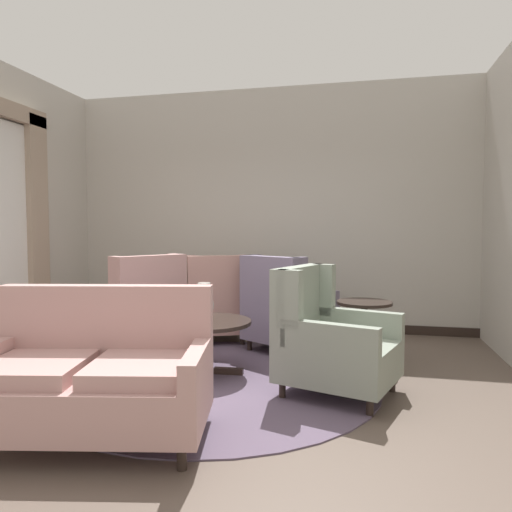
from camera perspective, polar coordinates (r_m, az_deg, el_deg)
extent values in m
plane|color=brown|center=(4.24, -6.36, -15.99)|extent=(7.94, 7.94, 0.00)
cube|color=#BCB7AD|center=(6.70, 1.38, 5.62)|extent=(5.83, 0.08, 3.34)
cube|color=black|center=(6.78, 1.27, -8.11)|extent=(5.67, 0.03, 0.12)
cylinder|color=#5B4C60|center=(4.51, -5.08, -14.72)|extent=(3.00, 3.00, 0.01)
cube|color=tan|center=(6.64, -24.72, 3.37)|extent=(0.10, 0.32, 2.74)
cylinder|color=black|center=(4.61, -6.01, -7.90)|extent=(0.87, 0.87, 0.03)
cylinder|color=black|center=(4.66, -6.00, -10.75)|extent=(0.10, 0.10, 0.44)
cube|color=black|center=(4.67, -3.29, -13.67)|extent=(0.28, 0.08, 0.07)
cube|color=black|center=(4.93, -6.17, -12.77)|extent=(0.16, 0.28, 0.07)
cube|color=black|center=(4.57, -7.90, -14.09)|extent=(0.17, 0.28, 0.07)
cylinder|color=beige|center=(4.55, -6.22, -7.67)|extent=(0.10, 0.10, 0.02)
ellipsoid|color=beige|center=(4.52, -6.23, -5.93)|extent=(0.18, 0.18, 0.26)
cylinder|color=beige|center=(4.50, -6.24, -3.81)|extent=(0.08, 0.08, 0.08)
torus|color=beige|center=(4.50, -6.25, -3.30)|extent=(0.12, 0.12, 0.02)
cube|color=tan|center=(3.40, -19.20, -15.81)|extent=(1.64, 1.10, 0.31)
cube|color=tan|center=(3.59, -17.41, -7.65)|extent=(1.50, 0.43, 0.54)
cube|color=tan|center=(3.43, -24.81, -12.12)|extent=(0.71, 0.72, 0.10)
cube|color=tan|center=(3.20, -13.83, -13.03)|extent=(0.71, 0.72, 0.10)
cube|color=tan|center=(3.10, -7.19, -12.69)|extent=(0.25, 0.73, 0.18)
cylinder|color=black|center=(3.02, -8.89, -22.80)|extent=(0.06, 0.06, 0.14)
cylinder|color=black|center=(4.01, -26.52, -16.39)|extent=(0.06, 0.06, 0.14)
cylinder|color=black|center=(3.62, -6.93, -18.27)|extent=(0.06, 0.06, 0.14)
cube|color=tan|center=(6.05, -4.80, -7.19)|extent=(0.99, 1.04, 0.32)
cube|color=tan|center=(5.64, -4.51, -3.11)|extent=(0.73, 0.41, 0.62)
cube|color=tan|center=(5.76, -1.49, -2.22)|extent=(0.17, 0.22, 0.47)
cube|color=tan|center=(5.70, -7.74, -2.31)|extent=(0.17, 0.22, 0.47)
cube|color=tan|center=(6.09, -1.90, -4.47)|extent=(0.37, 0.71, 0.23)
cube|color=tan|center=(6.04, -7.83, -4.57)|extent=(0.37, 0.71, 0.23)
cylinder|color=black|center=(6.45, -2.52, -8.60)|extent=(0.06, 0.06, 0.14)
cylinder|color=black|center=(6.40, -7.62, -8.72)|extent=(0.06, 0.06, 0.14)
cylinder|color=black|center=(5.80, -1.65, -9.95)|extent=(0.06, 0.06, 0.14)
cylinder|color=black|center=(5.75, -7.35, -10.09)|extent=(0.06, 0.06, 0.14)
cube|color=gray|center=(4.14, 9.89, -12.20)|extent=(1.10, 1.03, 0.31)
cube|color=gray|center=(4.19, 5.10, -5.48)|extent=(0.38, 0.80, 0.62)
cube|color=gray|center=(3.83, 4.08, -5.17)|extent=(0.22, 0.16, 0.47)
cube|color=gray|center=(4.46, 8.09, -4.00)|extent=(0.22, 0.16, 0.47)
cube|color=gray|center=(3.74, 8.74, -9.64)|extent=(0.79, 0.34, 0.22)
cube|color=gray|center=(4.38, 12.17, -7.77)|extent=(0.79, 0.34, 0.22)
cylinder|color=black|center=(3.81, 13.48, -17.19)|extent=(0.06, 0.06, 0.14)
cylinder|color=black|center=(4.39, 16.01, -14.44)|extent=(0.06, 0.06, 0.14)
cylinder|color=black|center=(4.07, 3.18, -15.75)|extent=(0.06, 0.06, 0.14)
cylinder|color=black|center=(4.62, 6.92, -13.44)|extent=(0.06, 0.06, 0.14)
cube|color=tan|center=(5.75, -14.30, -7.99)|extent=(1.20, 1.19, 0.29)
cube|color=tan|center=(5.36, -12.37, -3.55)|extent=(0.57, 0.78, 0.68)
cube|color=tan|center=(5.63, -9.67, -2.36)|extent=(0.22, 0.19, 0.52)
cube|color=tan|center=(5.25, -16.33, -2.86)|extent=(0.22, 0.19, 0.52)
cube|color=tan|center=(5.94, -11.48, -5.17)|extent=(0.72, 0.51, 0.21)
cube|color=tan|center=(5.58, -17.90, -5.81)|extent=(0.72, 0.51, 0.21)
cylinder|color=black|center=(6.27, -13.25, -9.03)|extent=(0.06, 0.06, 0.14)
cylinder|color=black|center=(5.96, -18.92, -9.77)|extent=(0.06, 0.06, 0.14)
cylinder|color=black|center=(5.67, -9.38, -10.29)|extent=(0.06, 0.06, 0.14)
cylinder|color=black|center=(5.33, -15.49, -11.27)|extent=(0.06, 0.06, 0.14)
cube|color=slate|center=(5.55, 4.11, -8.23)|extent=(1.11, 1.14, 0.30)
cube|color=slate|center=(5.20, 1.58, -3.66)|extent=(0.74, 0.51, 0.66)
cube|color=slate|center=(5.05, 5.12, -2.98)|extent=(0.19, 0.22, 0.50)
cube|color=slate|center=(5.48, -0.43, -2.47)|extent=(0.19, 0.22, 0.50)
cube|color=slate|center=(5.34, 7.27, -5.77)|extent=(0.48, 0.72, 0.24)
cube|color=slate|center=(5.76, 1.82, -5.09)|extent=(0.48, 0.72, 0.24)
cylinder|color=black|center=(5.70, 8.82, -10.22)|extent=(0.06, 0.06, 0.14)
cylinder|color=black|center=(6.06, 3.97, -9.39)|extent=(0.06, 0.06, 0.14)
cylinder|color=black|center=(5.15, 4.25, -11.68)|extent=(0.06, 0.06, 0.14)
cylinder|color=black|center=(5.54, -0.77, -10.60)|extent=(0.06, 0.06, 0.14)
cylinder|color=black|center=(4.92, 12.86, -5.49)|extent=(0.55, 0.55, 0.03)
cylinder|color=black|center=(4.98, 12.81, -9.30)|extent=(0.07, 0.07, 0.64)
cylinder|color=black|center=(5.06, 12.77, -12.61)|extent=(0.36, 0.36, 0.04)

